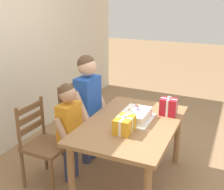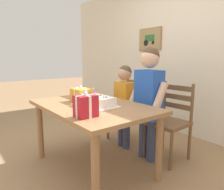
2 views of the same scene
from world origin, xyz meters
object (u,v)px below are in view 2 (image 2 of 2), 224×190
at_px(dining_table, 93,113).
at_px(child_younger, 124,99).
at_px(gift_box_beside_cake, 86,106).
at_px(birthday_cake, 96,102).
at_px(chair_left, 128,109).
at_px(gift_box_red_large, 81,95).
at_px(chair_right, 170,121).
at_px(child_older, 149,93).

relative_size(dining_table, child_younger, 1.23).
xyz_separation_m(dining_table, child_younger, (-0.20, 0.63, 0.06)).
relative_size(dining_table, gift_box_beside_cake, 6.23).
bearing_deg(birthday_cake, dining_table, 170.18).
xyz_separation_m(dining_table, chair_left, (-0.37, 0.85, -0.16)).
bearing_deg(gift_box_red_large, chair_right, 55.38).
height_order(chair_left, child_older, child_older).
height_order(dining_table, chair_left, chair_left).
bearing_deg(gift_box_beside_cake, child_older, 98.10).
relative_size(dining_table, birthday_cake, 3.12).
xyz_separation_m(chair_left, child_younger, (0.16, -0.23, 0.21)).
relative_size(gift_box_beside_cake, child_older, 0.17).
height_order(gift_box_beside_cake, child_younger, child_younger).
bearing_deg(chair_left, gift_box_red_large, -81.02).
relative_size(dining_table, chair_left, 1.49).
xyz_separation_m(birthday_cake, child_older, (0.14, 0.64, 0.04)).
distance_m(birthday_cake, gift_box_red_large, 0.31).
bearing_deg(dining_table, chair_left, 113.24).
bearing_deg(gift_box_red_large, chair_left, 98.98).
height_order(dining_table, chair_right, chair_right).
bearing_deg(gift_box_beside_cake, chair_left, 122.05).
distance_m(birthday_cake, chair_left, 1.02).
xyz_separation_m(dining_table, gift_box_beside_cake, (0.35, -0.29, 0.19)).
bearing_deg(child_older, gift_box_beside_cake, -81.90).
relative_size(birthday_cake, child_older, 0.33).
bearing_deg(child_younger, gift_box_beside_cake, -58.90).
distance_m(gift_box_beside_cake, child_younger, 1.08).
height_order(birthday_cake, child_younger, child_younger).
xyz_separation_m(gift_box_beside_cake, chair_left, (-0.72, 1.15, -0.35)).
xyz_separation_m(birthday_cake, gift_box_red_large, (-0.31, 0.00, 0.03)).
distance_m(child_older, child_younger, 0.44).
bearing_deg(chair_right, dining_table, -113.22).
bearing_deg(birthday_cake, gift_box_red_large, 179.28).
bearing_deg(chair_right, gift_box_red_large, -124.62).
distance_m(chair_left, child_younger, 0.35).
distance_m(gift_box_red_large, child_younger, 0.65).
relative_size(gift_box_red_large, child_younger, 0.21).
bearing_deg(birthday_cake, chair_left, 117.28).
bearing_deg(child_older, birthday_cake, -102.36).
height_order(chair_right, child_older, child_older).
height_order(dining_table, child_younger, child_younger).
bearing_deg(dining_table, gift_box_beside_cake, -39.88).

